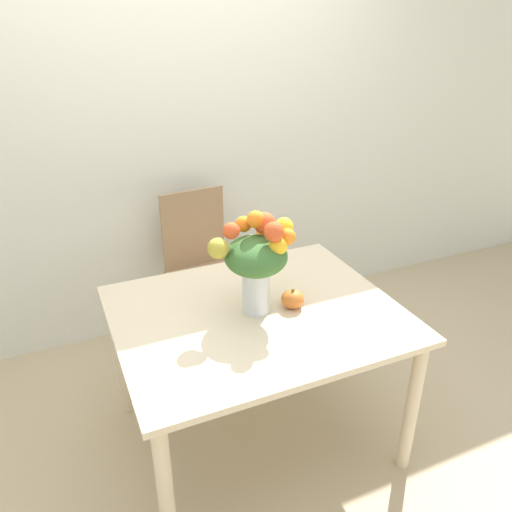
# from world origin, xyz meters

# --- Properties ---
(ground_plane) EXTENTS (12.00, 12.00, 0.00)m
(ground_plane) POSITION_xyz_m (0.00, 0.00, 0.00)
(ground_plane) COLOR tan
(wall_back) EXTENTS (8.00, 0.06, 2.70)m
(wall_back) POSITION_xyz_m (0.00, 1.22, 1.35)
(wall_back) COLOR silver
(wall_back) RESTS_ON ground_plane
(dining_table) EXTENTS (1.23, 1.01, 0.74)m
(dining_table) POSITION_xyz_m (0.00, 0.00, 0.64)
(dining_table) COLOR beige
(dining_table) RESTS_ON ground_plane
(flower_vase) EXTENTS (0.39, 0.29, 0.45)m
(flower_vase) POSITION_xyz_m (0.01, 0.01, 0.99)
(flower_vase) COLOR silver
(flower_vase) RESTS_ON dining_table
(pumpkin) EXTENTS (0.10, 0.10, 0.09)m
(pumpkin) POSITION_xyz_m (0.16, -0.03, 0.78)
(pumpkin) COLOR orange
(pumpkin) RESTS_ON dining_table
(dining_chair_near_window) EXTENTS (0.45, 0.45, 0.97)m
(dining_chair_near_window) POSITION_xyz_m (0.04, 0.90, 0.50)
(dining_chair_near_window) COLOR #9E7A56
(dining_chair_near_window) RESTS_ON ground_plane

